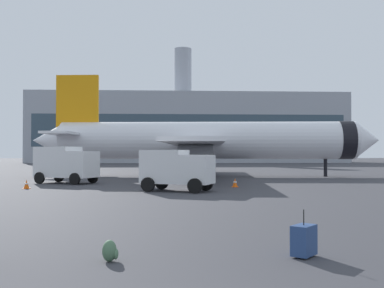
% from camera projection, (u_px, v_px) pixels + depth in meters
% --- Properties ---
extents(airplane_at_gate, '(35.77, 32.31, 10.50)m').
position_uv_depth(airplane_at_gate, '(205.00, 141.00, 47.57)').
color(airplane_at_gate, white).
rests_on(airplane_at_gate, ground).
extents(service_truck, '(5.28, 4.14, 2.90)m').
position_uv_depth(service_truck, '(66.00, 163.00, 36.59)').
color(service_truck, white).
rests_on(service_truck, ground).
extents(cargo_van, '(4.83, 3.70, 2.60)m').
position_uv_depth(cargo_van, '(176.00, 168.00, 29.14)').
color(cargo_van, white).
rests_on(cargo_van, ground).
extents(safety_cone_near, '(0.44, 0.44, 0.63)m').
position_uv_depth(safety_cone_near, '(235.00, 183.00, 32.67)').
color(safety_cone_near, '#F2590C').
rests_on(safety_cone_near, ground).
extents(safety_cone_mid, '(0.44, 0.44, 0.60)m').
position_uv_depth(safety_cone_mid, '(26.00, 184.00, 31.18)').
color(safety_cone_mid, '#F2590C').
rests_on(safety_cone_mid, ground).
extents(rolling_suitcase, '(0.72, 0.75, 1.10)m').
position_uv_depth(rolling_suitcase, '(304.00, 240.00, 10.77)').
color(rolling_suitcase, navy).
rests_on(rolling_suitcase, ground).
extents(traveller_backpack, '(0.36, 0.40, 0.48)m').
position_uv_depth(traveller_backpack, '(110.00, 251.00, 10.32)').
color(traveller_backpack, '#476B4C').
rests_on(traveller_backpack, ground).
extents(terminal_building, '(76.70, 19.46, 28.89)m').
position_uv_depth(terminal_building, '(188.00, 128.00, 117.59)').
color(terminal_building, '#9EA3AD').
rests_on(terminal_building, ground).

